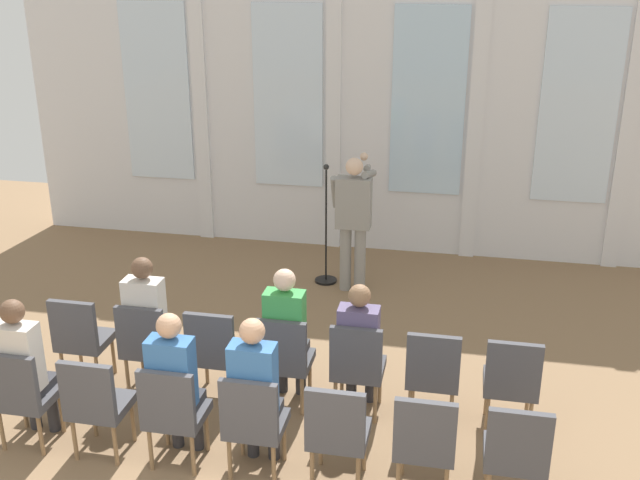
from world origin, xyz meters
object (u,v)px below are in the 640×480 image
chair_r0_c0 (81,335)px  audience_r0_c3 (286,330)px  audience_r0_c1 (148,317)px  mic_stand (326,257)px  audience_r1_c0 (23,364)px  chair_r0_c2 (214,349)px  chair_r0_c6 (511,379)px  chair_r1_c1 (96,401)px  speaker (354,215)px  audience_r0_c4 (359,341)px  chair_r1_c6 (516,451)px  chair_r0_c5 (433,371)px  chair_r1_c0 (22,392)px  chair_r1_c2 (173,410)px  chair_r1_c5 (425,440)px  audience_r1_c2 (175,381)px  chair_r0_c1 (146,342)px  chair_r0_c3 (285,356)px  chair_r1_c4 (337,429)px  audience_r1_c3 (255,389)px  chair_r0_c4 (357,363)px  chair_r1_c3 (253,419)px

chair_r0_c0 → audience_r0_c3: size_ratio=0.69×
audience_r0_c1 → mic_stand: bearing=67.4°
audience_r0_c1 → audience_r1_c0: 1.21m
audience_r0_c1 → chair_r0_c2: bearing=-6.7°
audience_r0_c1 → chair_r0_c6: bearing=-1.3°
chair_r0_c2 → chair_r1_c1: same height
speaker → audience_r0_c4: size_ratio=1.33×
audience_r0_c4 → chair_r1_c6: audience_r0_c4 is taller
audience_r0_c3 → chair_r0_c2: bearing=-173.3°
chair_r0_c2 → chair_r0_c6: (2.67, 0.00, 0.00)m
chair_r0_c5 → audience_r0_c3: bearing=176.6°
chair_r1_c0 → audience_r1_c0: size_ratio=0.69×
mic_stand → chair_r1_c2: bearing=-97.3°
chair_r1_c5 → audience_r1_c2: bearing=177.7°
speaker → chair_r0_c1: speaker is taller
chair_r0_c3 → chair_r0_c5: bearing=0.0°
audience_r0_c1 → chair_r1_c4: 2.30m
chair_r0_c5 → chair_r1_c2: same height
audience_r1_c3 → audience_r1_c2: bearing=179.9°
audience_r0_c1 → chair_r1_c0: 1.30m
chair_r0_c1 → chair_r0_c3: same height
chair_r0_c0 → audience_r1_c2: (1.34, -0.94, 0.22)m
chair_r1_c2 → audience_r1_c3: audience_r1_c3 is taller
chair_r1_c2 → audience_r1_c3: 0.71m
chair_r1_c4 → chair_r0_c4: bearing=90.0°
audience_r1_c2 → chair_r0_c3: bearing=54.5°
audience_r0_c3 → audience_r1_c0: bearing=-153.2°
audience_r1_c0 → chair_r1_c6: audience_r1_c0 is taller
chair_r1_c4 → chair_r1_c6: 1.34m
speaker → chair_r0_c3: speaker is taller
chair_r0_c0 → audience_r1_c3: audience_r1_c3 is taller
audience_r1_c3 → chair_r1_c4: size_ratio=1.48×
chair_r1_c1 → chair_r0_c4: bearing=26.9°
audience_r1_c3 → chair_r0_c6: bearing=25.1°
audience_r0_c1 → audience_r1_c2: 1.22m
chair_r0_c0 → audience_r1_c2: 1.65m
chair_r1_c2 → audience_r1_c2: audience_r1_c2 is taller
chair_r0_c1 → audience_r1_c0: audience_r1_c0 is taller
chair_r0_c2 → chair_r1_c6: same height
chair_r1_c3 → chair_r0_c1: bearing=142.8°
audience_r0_c1 → audience_r1_c0: (-0.67, -1.01, -0.01)m
audience_r0_c4 → chair_r1_c2: size_ratio=1.36×
chair_r0_c6 → chair_r0_c5: bearing=180.0°
audience_r0_c1 → chair_r0_c4: audience_r0_c1 is taller
chair_r0_c0 → chair_r1_c4: bearing=-20.8°
mic_stand → chair_r1_c3: 3.90m
audience_r0_c4 → audience_r1_c2: (-1.34, -1.02, 0.04)m
chair_r0_c0 → chair_r1_c0: 1.02m
audience_r0_c3 → audience_r1_c2: bearing=-123.4°
chair_r1_c0 → audience_r0_c4: bearing=22.3°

